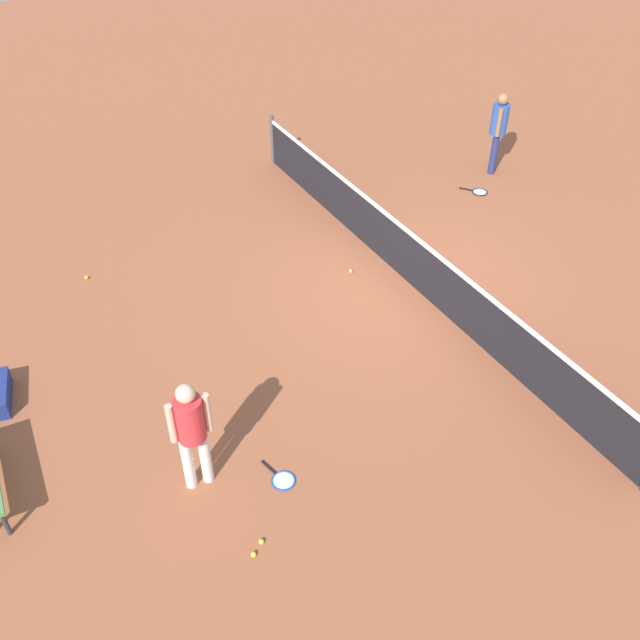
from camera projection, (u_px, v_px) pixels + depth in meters
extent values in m
plane|color=#9E5638|center=(408.00, 281.00, 12.23)|extent=(40.00, 40.00, 0.00)
cylinder|color=#4C4C51|center=(273.00, 139.00, 15.20)|extent=(0.09, 0.09, 1.07)
cube|color=black|center=(410.00, 260.00, 11.94)|extent=(10.00, 0.02, 0.91)
cube|color=white|center=(413.00, 235.00, 11.63)|extent=(10.00, 0.04, 0.06)
cylinder|color=white|center=(188.00, 463.00, 8.71)|extent=(0.15, 0.15, 0.85)
cylinder|color=white|center=(205.00, 457.00, 8.78)|extent=(0.15, 0.15, 0.85)
cylinder|color=red|center=(190.00, 419.00, 8.27)|extent=(0.38, 0.38, 0.62)
cylinder|color=beige|center=(171.00, 424.00, 8.19)|extent=(0.10, 0.10, 0.58)
cylinder|color=beige|center=(207.00, 413.00, 8.32)|extent=(0.10, 0.10, 0.58)
sphere|color=beige|center=(185.00, 394.00, 8.00)|extent=(0.25, 0.25, 0.23)
cylinder|color=navy|center=(494.00, 155.00, 14.89)|extent=(0.20, 0.20, 0.85)
cylinder|color=navy|center=(494.00, 150.00, 15.06)|extent=(0.20, 0.20, 0.85)
cylinder|color=#2D59B2|center=(500.00, 119.00, 14.50)|extent=(0.48, 0.48, 0.62)
cylinder|color=#9E704C|center=(499.00, 123.00, 14.33)|extent=(0.13, 0.13, 0.58)
cylinder|color=#9E704C|center=(500.00, 114.00, 14.65)|extent=(0.13, 0.13, 0.58)
sphere|color=#9E704C|center=(503.00, 99.00, 14.23)|extent=(0.33, 0.33, 0.23)
torus|color=blue|center=(283.00, 481.00, 9.01)|extent=(0.38, 0.38, 0.02)
cylinder|color=silver|center=(283.00, 481.00, 9.01)|extent=(0.32, 0.32, 0.00)
cylinder|color=black|center=(269.00, 467.00, 9.17)|extent=(0.28, 0.09, 0.03)
torus|color=black|center=(480.00, 192.00, 14.53)|extent=(0.44, 0.44, 0.02)
cylinder|color=silver|center=(480.00, 192.00, 14.53)|extent=(0.37, 0.37, 0.00)
cylinder|color=black|center=(466.00, 189.00, 14.61)|extent=(0.24, 0.19, 0.03)
sphere|color=#C6E033|center=(261.00, 542.00, 8.32)|extent=(0.07, 0.07, 0.07)
sphere|color=#C6E033|center=(86.00, 277.00, 12.27)|extent=(0.07, 0.07, 0.07)
sphere|color=#C6E033|center=(351.00, 271.00, 12.41)|extent=(0.07, 0.07, 0.07)
sphere|color=#C6E033|center=(253.00, 555.00, 8.19)|extent=(0.07, 0.07, 0.07)
cylinder|color=#333338|center=(5.00, 523.00, 8.31)|extent=(0.06, 0.06, 0.42)
cylinder|color=black|center=(0.00, 377.00, 10.25)|extent=(0.16, 0.28, 0.27)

